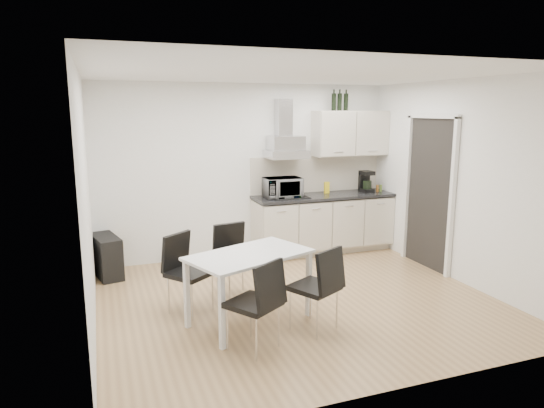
{
  "coord_description": "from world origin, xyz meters",
  "views": [
    {
      "loc": [
        -2.12,
        -4.99,
        2.22
      ],
      "look_at": [
        -0.18,
        0.39,
        1.1
      ],
      "focal_mm": 32.0,
      "sensor_mm": 36.0,
      "label": 1
    }
  ],
  "objects_px": {
    "kitchenette": "(324,200)",
    "dining_table": "(249,262)",
    "guitar_amp": "(107,256)",
    "chair_near_left": "(253,305)",
    "chair_far_left": "(190,274)",
    "chair_near_right": "(314,288)",
    "floor_speaker": "(176,254)",
    "chair_far_right": "(236,262)"
  },
  "relations": [
    {
      "from": "dining_table",
      "to": "chair_far_left",
      "type": "xyz_separation_m",
      "value": [
        -0.54,
        0.45,
        -0.22
      ]
    },
    {
      "from": "dining_table",
      "to": "guitar_amp",
      "type": "height_order",
      "value": "dining_table"
    },
    {
      "from": "chair_far_right",
      "to": "floor_speaker",
      "type": "height_order",
      "value": "chair_far_right"
    },
    {
      "from": "dining_table",
      "to": "chair_near_left",
      "type": "xyz_separation_m",
      "value": [
        -0.15,
        -0.59,
        -0.22
      ]
    },
    {
      "from": "kitchenette",
      "to": "dining_table",
      "type": "relative_size",
      "value": 1.77
    },
    {
      "from": "kitchenette",
      "to": "guitar_amp",
      "type": "bearing_deg",
      "value": -178.52
    },
    {
      "from": "floor_speaker",
      "to": "guitar_amp",
      "type": "bearing_deg",
      "value": -178.15
    },
    {
      "from": "chair_near_left",
      "to": "guitar_amp",
      "type": "bearing_deg",
      "value": 81.85
    },
    {
      "from": "dining_table",
      "to": "guitar_amp",
      "type": "distance_m",
      "value": 2.48
    },
    {
      "from": "kitchenette",
      "to": "chair_far_left",
      "type": "distance_m",
      "value": 2.96
    },
    {
      "from": "chair_far_left",
      "to": "chair_near_right",
      "type": "distance_m",
      "value": 1.39
    },
    {
      "from": "chair_far_right",
      "to": "chair_far_left",
      "type": "bearing_deg",
      "value": 12.04
    },
    {
      "from": "chair_far_right",
      "to": "chair_near_right",
      "type": "height_order",
      "value": "same"
    },
    {
      "from": "chair_far_left",
      "to": "floor_speaker",
      "type": "xyz_separation_m",
      "value": [
        0.12,
        1.82,
        -0.3
      ]
    },
    {
      "from": "chair_near_left",
      "to": "guitar_amp",
      "type": "xyz_separation_m",
      "value": [
        -1.24,
        2.61,
        -0.16
      ]
    },
    {
      "from": "dining_table",
      "to": "chair_near_left",
      "type": "relative_size",
      "value": 1.62
    },
    {
      "from": "floor_speaker",
      "to": "chair_near_right",
      "type": "bearing_deg",
      "value": -82.48
    },
    {
      "from": "chair_near_right",
      "to": "guitar_amp",
      "type": "height_order",
      "value": "chair_near_right"
    },
    {
      "from": "chair_far_left",
      "to": "chair_near_left",
      "type": "relative_size",
      "value": 1.0
    },
    {
      "from": "floor_speaker",
      "to": "kitchenette",
      "type": "bearing_deg",
      "value": -16.8
    },
    {
      "from": "chair_far_left",
      "to": "chair_near_right",
      "type": "xyz_separation_m",
      "value": [
        1.1,
        -0.85,
        0.0
      ]
    },
    {
      "from": "dining_table",
      "to": "guitar_amp",
      "type": "bearing_deg",
      "value": 103.09
    },
    {
      "from": "chair_near_right",
      "to": "floor_speaker",
      "type": "relative_size",
      "value": 3.21
    },
    {
      "from": "dining_table",
      "to": "chair_near_right",
      "type": "xyz_separation_m",
      "value": [
        0.56,
        -0.4,
        -0.22
      ]
    },
    {
      "from": "dining_table",
      "to": "chair_far_left",
      "type": "bearing_deg",
      "value": 118.91
    },
    {
      "from": "kitchenette",
      "to": "chair_far_right",
      "type": "bearing_deg",
      "value": -142.48
    },
    {
      "from": "kitchenette",
      "to": "chair_near_left",
      "type": "xyz_separation_m",
      "value": [
        -2.03,
        -2.69,
        -0.39
      ]
    },
    {
      "from": "chair_near_left",
      "to": "guitar_amp",
      "type": "height_order",
      "value": "chair_near_left"
    },
    {
      "from": "chair_far_left",
      "to": "floor_speaker",
      "type": "height_order",
      "value": "chair_far_left"
    },
    {
      "from": "kitchenette",
      "to": "chair_near_left",
      "type": "distance_m",
      "value": 3.4
    },
    {
      "from": "chair_near_right",
      "to": "chair_far_left",
      "type": "bearing_deg",
      "value": 113.94
    },
    {
      "from": "chair_near_left",
      "to": "chair_near_right",
      "type": "relative_size",
      "value": 1.0
    },
    {
      "from": "guitar_amp",
      "to": "kitchenette",
      "type": "bearing_deg",
      "value": -11.52
    },
    {
      "from": "floor_speaker",
      "to": "chair_far_right",
      "type": "bearing_deg",
      "value": -86.01
    },
    {
      "from": "chair_near_right",
      "to": "kitchenette",
      "type": "bearing_deg",
      "value": 33.75
    },
    {
      "from": "chair_near_left",
      "to": "chair_near_right",
      "type": "distance_m",
      "value": 0.73
    },
    {
      "from": "dining_table",
      "to": "chair_near_left",
      "type": "height_order",
      "value": "chair_near_left"
    },
    {
      "from": "chair_far_left",
      "to": "chair_near_right",
      "type": "height_order",
      "value": "same"
    },
    {
      "from": "kitchenette",
      "to": "chair_far_left",
      "type": "bearing_deg",
      "value": -145.79
    },
    {
      "from": "kitchenette",
      "to": "chair_near_right",
      "type": "height_order",
      "value": "kitchenette"
    },
    {
      "from": "kitchenette",
      "to": "dining_table",
      "type": "xyz_separation_m",
      "value": [
        -1.88,
        -2.1,
        -0.17
      ]
    },
    {
      "from": "chair_far_left",
      "to": "kitchenette",
      "type": "bearing_deg",
      "value": 176.48
    }
  ]
}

